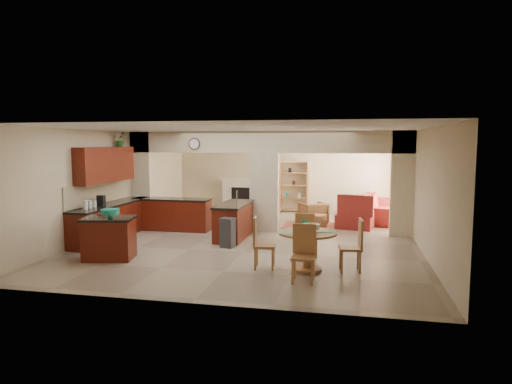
% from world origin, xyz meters
% --- Properties ---
extents(floor, '(10.00, 10.00, 0.00)m').
position_xyz_m(floor, '(0.00, 0.00, 0.00)').
color(floor, gray).
rests_on(floor, ground).
extents(ceiling, '(10.00, 10.00, 0.00)m').
position_xyz_m(ceiling, '(0.00, 0.00, 2.80)').
color(ceiling, white).
rests_on(ceiling, wall_back).
extents(wall_back, '(8.00, 0.00, 8.00)m').
position_xyz_m(wall_back, '(0.00, 5.00, 1.40)').
color(wall_back, '#C0A98C').
rests_on(wall_back, floor).
extents(wall_front, '(8.00, 0.00, 8.00)m').
position_xyz_m(wall_front, '(0.00, -5.00, 1.40)').
color(wall_front, '#C0A98C').
rests_on(wall_front, floor).
extents(wall_left, '(0.00, 10.00, 10.00)m').
position_xyz_m(wall_left, '(-4.00, 0.00, 1.40)').
color(wall_left, '#C0A98C').
rests_on(wall_left, floor).
extents(wall_right, '(0.00, 10.00, 10.00)m').
position_xyz_m(wall_right, '(4.00, 0.00, 1.40)').
color(wall_right, '#C0A98C').
rests_on(wall_right, floor).
extents(partition_left_pier, '(0.60, 0.25, 2.80)m').
position_xyz_m(partition_left_pier, '(-3.70, 1.00, 1.40)').
color(partition_left_pier, '#C0A98C').
rests_on(partition_left_pier, floor).
extents(partition_center_pier, '(0.80, 0.25, 2.20)m').
position_xyz_m(partition_center_pier, '(0.00, 1.00, 1.10)').
color(partition_center_pier, '#C0A98C').
rests_on(partition_center_pier, floor).
extents(partition_right_pier, '(0.60, 0.25, 2.80)m').
position_xyz_m(partition_right_pier, '(3.70, 1.00, 1.40)').
color(partition_right_pier, '#C0A98C').
rests_on(partition_right_pier, floor).
extents(partition_header, '(8.00, 0.25, 0.60)m').
position_xyz_m(partition_header, '(0.00, 1.00, 2.50)').
color(partition_header, '#C0A98C').
rests_on(partition_header, partition_center_pier).
extents(kitchen_counter, '(2.52, 3.29, 1.48)m').
position_xyz_m(kitchen_counter, '(-3.26, -0.25, 0.46)').
color(kitchen_counter, '#3D0E07').
rests_on(kitchen_counter, floor).
extents(upper_cabinets, '(0.35, 2.40, 0.90)m').
position_xyz_m(upper_cabinets, '(-3.82, -0.80, 1.92)').
color(upper_cabinets, '#3D0E07').
rests_on(upper_cabinets, wall_left).
extents(peninsula, '(0.70, 1.85, 0.91)m').
position_xyz_m(peninsula, '(-0.60, -0.11, 0.46)').
color(peninsula, '#3D0E07').
rests_on(peninsula, floor).
extents(wall_clock, '(0.34, 0.03, 0.34)m').
position_xyz_m(wall_clock, '(-2.00, 0.85, 2.45)').
color(wall_clock, '#452217').
rests_on(wall_clock, partition_header).
extents(rug, '(1.60, 1.30, 0.01)m').
position_xyz_m(rug, '(1.20, 2.10, 0.01)').
color(rug, brown).
rests_on(rug, floor).
extents(fireplace, '(1.60, 0.35, 1.20)m').
position_xyz_m(fireplace, '(-1.60, 4.83, 0.61)').
color(fireplace, beige).
rests_on(fireplace, floor).
extents(shelving_unit, '(1.00, 0.32, 1.80)m').
position_xyz_m(shelving_unit, '(0.35, 4.82, 0.90)').
color(shelving_unit, brown).
rests_on(shelving_unit, floor).
extents(window_a, '(0.02, 0.90, 1.90)m').
position_xyz_m(window_a, '(3.97, 2.30, 1.20)').
color(window_a, white).
rests_on(window_a, wall_right).
extents(window_b, '(0.02, 0.90, 1.90)m').
position_xyz_m(window_b, '(3.97, 4.00, 1.20)').
color(window_b, white).
rests_on(window_b, wall_right).
extents(glazed_door, '(0.02, 0.70, 2.10)m').
position_xyz_m(glazed_door, '(3.97, 3.15, 1.05)').
color(glazed_door, white).
rests_on(glazed_door, wall_right).
extents(drape_a_left, '(0.10, 0.28, 2.30)m').
position_xyz_m(drape_a_left, '(3.93, 1.70, 1.20)').
color(drape_a_left, '#3B1F17').
rests_on(drape_a_left, wall_right).
extents(drape_a_right, '(0.10, 0.28, 2.30)m').
position_xyz_m(drape_a_right, '(3.93, 2.90, 1.20)').
color(drape_a_right, '#3B1F17').
rests_on(drape_a_right, wall_right).
extents(drape_b_left, '(0.10, 0.28, 2.30)m').
position_xyz_m(drape_b_left, '(3.93, 3.40, 1.20)').
color(drape_b_left, '#3B1F17').
rests_on(drape_b_left, wall_right).
extents(drape_b_right, '(0.10, 0.28, 2.30)m').
position_xyz_m(drape_b_right, '(3.93, 4.60, 1.20)').
color(drape_b_right, '#3B1F17').
rests_on(drape_b_right, wall_right).
extents(ceiling_fan, '(1.00, 1.00, 0.10)m').
position_xyz_m(ceiling_fan, '(1.50, 3.00, 2.56)').
color(ceiling_fan, white).
rests_on(ceiling_fan, ceiling).
extents(kitchen_island, '(1.17, 0.94, 0.90)m').
position_xyz_m(kitchen_island, '(-2.64, -2.79, 0.45)').
color(kitchen_island, '#3D0E07').
rests_on(kitchen_island, floor).
extents(teal_bowl, '(0.39, 0.39, 0.18)m').
position_xyz_m(teal_bowl, '(-2.59, -2.81, 0.99)').
color(teal_bowl, '#13866C').
rests_on(teal_bowl, kitchen_island).
extents(trash_can, '(0.36, 0.32, 0.65)m').
position_xyz_m(trash_can, '(-0.46, -1.20, 0.33)').
color(trash_can, '#2C2C2E').
rests_on(trash_can, floor).
extents(dining_table, '(1.12, 1.12, 0.77)m').
position_xyz_m(dining_table, '(1.58, -2.81, 0.51)').
color(dining_table, brown).
rests_on(dining_table, floor).
extents(fruit_bowl, '(0.33, 0.33, 0.18)m').
position_xyz_m(fruit_bowl, '(1.64, -2.80, 0.85)').
color(fruit_bowl, '#85B226').
rests_on(fruit_bowl, dining_table).
extents(sofa, '(2.91, 1.44, 0.82)m').
position_xyz_m(sofa, '(3.30, 3.52, 0.41)').
color(sofa, maroon).
rests_on(sofa, floor).
extents(chaise, '(1.16, 1.01, 0.40)m').
position_xyz_m(chaise, '(2.51, 1.94, 0.20)').
color(chaise, maroon).
rests_on(chaise, floor).
extents(armchair, '(1.00, 1.01, 0.67)m').
position_xyz_m(armchair, '(1.26, 2.36, 0.34)').
color(armchair, maroon).
rests_on(armchair, floor).
extents(ottoman, '(0.67, 0.67, 0.39)m').
position_xyz_m(ottoman, '(1.37, 1.76, 0.20)').
color(ottoman, maroon).
rests_on(ottoman, floor).
extents(plant, '(0.39, 0.35, 0.40)m').
position_xyz_m(plant, '(-3.82, 0.00, 2.57)').
color(plant, '#1E4C14').
rests_on(plant, upper_cabinets).
extents(chair_north, '(0.47, 0.47, 1.02)m').
position_xyz_m(chair_north, '(1.48, -2.06, 0.55)').
color(chair_north, brown).
rests_on(chair_north, floor).
extents(chair_east, '(0.47, 0.47, 1.02)m').
position_xyz_m(chair_east, '(2.48, -2.66, 0.55)').
color(chair_east, brown).
rests_on(chair_east, floor).
extents(chair_south, '(0.43, 0.44, 1.02)m').
position_xyz_m(chair_south, '(1.58, -3.48, 0.55)').
color(chair_south, brown).
rests_on(chair_south, floor).
extents(chair_west, '(0.46, 0.46, 1.02)m').
position_xyz_m(chair_west, '(0.65, -2.81, 0.55)').
color(chair_west, brown).
rests_on(chair_west, floor).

